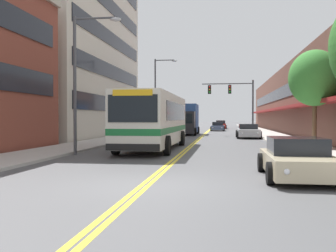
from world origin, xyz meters
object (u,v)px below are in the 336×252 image
(car_white_parked_left_near, at_px, (153,131))
(car_beige_parked_right_foreground, at_px, (297,159))
(street_lamp_left_far, at_px, (158,90))
(car_red_moving_lead, at_px, (221,125))
(street_tree_right_mid, at_px, (315,78))
(city_bus, at_px, (155,119))
(car_slate_blue_moving_second, at_px, (218,127))
(box_truck, at_px, (186,119))
(street_lamp_left_near, at_px, (82,71))
(car_silver_parked_right_mid, at_px, (248,131))
(car_dark_grey_parked_left_mid, at_px, (166,130))
(traffic_signal_mast, at_px, (235,96))

(car_white_parked_left_near, xyz_separation_m, car_beige_parked_right_foreground, (8.83, -22.51, -0.03))
(car_beige_parked_right_foreground, height_order, street_lamp_left_far, street_lamp_left_far)
(car_red_moving_lead, distance_m, street_tree_right_mid, 41.71)
(city_bus, relative_size, car_red_moving_lead, 2.28)
(city_bus, xyz_separation_m, car_slate_blue_moving_second, (3.27, 32.46, -1.23))
(box_truck, xyz_separation_m, street_lamp_left_near, (-2.93, -23.74, 2.54))
(car_silver_parked_right_mid, distance_m, street_tree_right_mid, 12.48)
(car_beige_parked_right_foreground, xyz_separation_m, street_tree_right_mid, (3.26, 11.98, 3.73))
(car_red_moving_lead, relative_size, street_lamp_left_near, 0.70)
(box_truck, bearing_deg, car_dark_grey_parked_left_mid, -167.98)
(city_bus, distance_m, street_lamp_left_far, 18.80)
(street_lamp_left_far, bearing_deg, car_beige_parked_right_foreground, -71.73)
(city_bus, bearing_deg, car_dark_grey_parked_left_mid, 96.91)
(car_dark_grey_parked_left_mid, height_order, car_slate_blue_moving_second, car_slate_blue_moving_second)
(car_red_moving_lead, bearing_deg, car_dark_grey_parked_left_mid, -103.93)
(car_dark_grey_parked_left_mid, relative_size, box_truck, 0.65)
(car_silver_parked_right_mid, relative_size, car_slate_blue_moving_second, 1.02)
(street_lamp_left_near, distance_m, street_lamp_left_far, 22.53)
(car_dark_grey_parked_left_mid, relative_size, street_lamp_left_near, 0.62)
(car_silver_parked_right_mid, relative_size, street_lamp_left_near, 0.68)
(street_tree_right_mid, bearing_deg, street_lamp_left_far, 127.50)
(traffic_signal_mast, bearing_deg, city_bus, -106.43)
(car_slate_blue_moving_second, xyz_separation_m, street_lamp_left_far, (-6.27, -14.17, 4.37))
(street_lamp_left_far, bearing_deg, car_red_moving_lead, 74.94)
(car_beige_parked_right_foreground, distance_m, car_slate_blue_moving_second, 42.75)
(car_slate_blue_moving_second, height_order, traffic_signal_mast, traffic_signal_mast)
(car_beige_parked_right_foreground, bearing_deg, street_tree_right_mid, 74.78)
(car_white_parked_left_near, xyz_separation_m, car_slate_blue_moving_second, (5.70, 20.13, -0.02))
(car_white_parked_left_near, distance_m, car_red_moving_lead, 31.17)
(car_white_parked_left_near, height_order, car_slate_blue_moving_second, car_white_parked_left_near)
(city_bus, distance_m, car_silver_parked_right_mid, 14.77)
(car_white_parked_left_near, relative_size, traffic_signal_mast, 0.74)
(car_white_parked_left_near, bearing_deg, car_slate_blue_moving_second, 74.18)
(car_dark_grey_parked_left_mid, distance_m, car_slate_blue_moving_second, 14.55)
(car_beige_parked_right_foreground, bearing_deg, street_lamp_left_near, 147.53)
(car_dark_grey_parked_left_mid, bearing_deg, car_beige_parked_right_foreground, -73.41)
(car_white_parked_left_near, xyz_separation_m, traffic_signal_mast, (7.69, 5.50, 3.54))
(car_red_moving_lead, relative_size, car_slate_blue_moving_second, 1.05)
(car_white_parked_left_near, bearing_deg, city_bus, -78.84)
(car_dark_grey_parked_left_mid, bearing_deg, car_silver_parked_right_mid, -33.52)
(car_white_parked_left_near, distance_m, street_lamp_left_far, 7.40)
(car_red_moving_lead, bearing_deg, box_truck, -98.86)
(city_bus, height_order, car_silver_parked_right_mid, city_bus)
(car_dark_grey_parked_left_mid, height_order, car_red_moving_lead, car_red_moving_lead)
(box_truck, relative_size, traffic_signal_mast, 1.14)
(car_beige_parked_right_foreground, relative_size, car_slate_blue_moving_second, 0.93)
(car_silver_parked_right_mid, height_order, car_red_moving_lead, car_red_moving_lead)
(car_beige_parked_right_foreground, relative_size, car_silver_parked_right_mid, 0.91)
(car_dark_grey_parked_left_mid, relative_size, street_lamp_left_far, 0.52)
(car_red_moving_lead, bearing_deg, traffic_signal_mast, -86.26)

